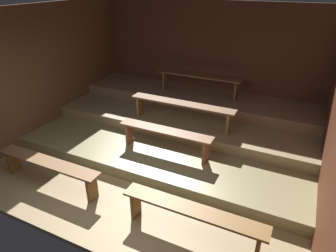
# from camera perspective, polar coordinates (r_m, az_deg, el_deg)

# --- Properties ---
(ground) EXTENTS (6.48, 5.42, 0.08)m
(ground) POSITION_cam_1_polar(r_m,az_deg,el_deg) (6.25, -0.32, -5.05)
(ground) COLOR #9C845A
(wall_back) EXTENTS (6.48, 0.06, 2.77)m
(wall_back) POSITION_cam_1_polar(r_m,az_deg,el_deg) (7.71, 7.52, 12.52)
(wall_back) COLOR brown
(wall_back) RESTS_ON ground
(wall_left) EXTENTS (0.06, 5.42, 2.77)m
(wall_left) POSITION_cam_1_polar(r_m,az_deg,el_deg) (7.31, -21.34, 10.14)
(wall_left) COLOR brown
(wall_left) RESTS_ON ground
(platform_lower) EXTENTS (5.68, 3.54, 0.22)m
(platform_lower) POSITION_cam_1_polar(r_m,az_deg,el_deg) (6.60, 1.74, -1.71)
(platform_lower) COLOR #90865A
(platform_lower) RESTS_ON ground
(platform_middle) EXTENTS (5.68, 2.26, 0.22)m
(platform_middle) POSITION_cam_1_polar(r_m,az_deg,el_deg) (7.03, 3.91, 2.14)
(platform_middle) COLOR #9A835C
(platform_middle) RESTS_ON platform_lower
(platform_upper) EXTENTS (5.68, 1.20, 0.22)m
(platform_upper) POSITION_cam_1_polar(r_m,az_deg,el_deg) (7.40, 5.54, 5.26)
(platform_upper) COLOR #997959
(platform_upper) RESTS_ON platform_middle
(bench_floor_left) EXTENTS (2.04, 0.28, 0.48)m
(bench_floor_left) POSITION_cam_1_polar(r_m,az_deg,el_deg) (5.48, -21.89, -7.09)
(bench_floor_left) COLOR brown
(bench_floor_left) RESTS_ON ground
(bench_floor_right) EXTENTS (2.04, 0.28, 0.48)m
(bench_floor_right) POSITION_cam_1_polar(r_m,az_deg,el_deg) (4.21, 4.66, -16.41)
(bench_floor_right) COLOR brown
(bench_floor_right) RESTS_ON ground
(bench_lower_center) EXTENTS (1.85, 0.28, 0.48)m
(bench_lower_center) POSITION_cam_1_polar(r_m,az_deg,el_deg) (5.59, -0.53, -1.63)
(bench_lower_center) COLOR brown
(bench_lower_center) RESTS_ON platform_lower
(bench_middle_center) EXTENTS (2.26, 0.28, 0.48)m
(bench_middle_center) POSITION_cam_1_polar(r_m,az_deg,el_deg) (6.19, 2.64, 3.70)
(bench_middle_center) COLOR brown
(bench_middle_center) RESTS_ON platform_middle
(bench_upper_center) EXTENTS (2.06, 0.28, 0.48)m
(bench_upper_center) POSITION_cam_1_polar(r_m,az_deg,el_deg) (7.25, 5.97, 8.94)
(bench_upper_center) COLOR brown
(bench_upper_center) RESTS_ON platform_upper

